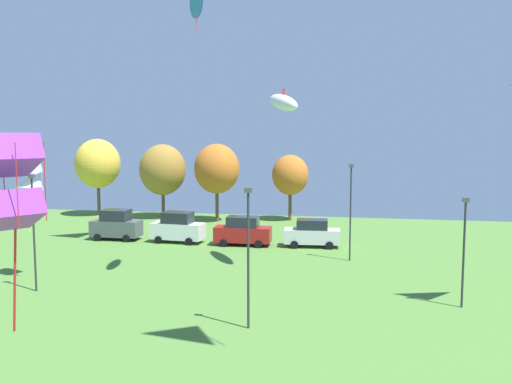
% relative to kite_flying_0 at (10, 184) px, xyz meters
% --- Properties ---
extents(kite_flying_0, '(1.51, 1.47, 4.14)m').
position_rel_kite_flying_0_xyz_m(kite_flying_0, '(0.00, 0.00, 0.00)').
color(kite_flying_0, purple).
extents(kite_flying_1, '(3.10, 4.53, 1.79)m').
position_rel_kite_flying_0_xyz_m(kite_flying_1, '(2.02, 26.45, 3.12)').
color(kite_flying_1, white).
extents(kite_flying_3, '(1.45, 1.52, 4.40)m').
position_rel_kite_flying_0_xyz_m(kite_flying_3, '(-13.18, 20.77, -1.79)').
color(kite_flying_3, white).
extents(kite_flying_4, '(1.89, 3.68, 2.37)m').
position_rel_kite_flying_0_xyz_m(kite_flying_4, '(-2.52, 21.76, 8.62)').
color(kite_flying_4, blue).
extents(parked_car_leftmost, '(4.26, 2.06, 2.65)m').
position_rel_kite_flying_0_xyz_m(parked_car_leftmost, '(-13.61, 33.89, -6.89)').
color(parked_car_leftmost, '#4C5156').
rests_on(parked_car_leftmost, ground).
extents(parked_car_second_from_left, '(4.57, 2.25, 2.62)m').
position_rel_kite_flying_0_xyz_m(parked_car_second_from_left, '(-7.92, 33.65, -6.90)').
color(parked_car_second_from_left, silver).
rests_on(parked_car_second_from_left, ground).
extents(parked_car_third_from_left, '(4.70, 2.06, 2.42)m').
position_rel_kite_flying_0_xyz_m(parked_car_third_from_left, '(-2.23, 33.49, -6.98)').
color(parked_car_third_from_left, maroon).
rests_on(parked_car_third_from_left, ground).
extents(parked_car_rightmost_in_row, '(4.63, 2.18, 2.27)m').
position_rel_kite_flying_0_xyz_m(parked_car_rightmost_in_row, '(3.46, 33.89, -7.04)').
color(parked_car_rightmost_in_row, silver).
rests_on(parked_car_rightmost_in_row, ground).
extents(light_post_0, '(0.36, 0.20, 5.89)m').
position_rel_kite_flying_0_xyz_m(light_post_0, '(12.55, 19.73, -4.83)').
color(light_post_0, '#2D2D33').
rests_on(light_post_0, ground).
extents(light_post_1, '(0.36, 0.20, 6.89)m').
position_rel_kite_flying_0_xyz_m(light_post_1, '(-11.48, 18.38, -4.32)').
color(light_post_1, '#2D2D33').
rests_on(light_post_1, ground).
extents(light_post_2, '(0.36, 0.20, 6.72)m').
position_rel_kite_flying_0_xyz_m(light_post_2, '(1.98, 14.61, -4.40)').
color(light_post_2, '#2D2D33').
rests_on(light_post_2, ground).
extents(light_post_3, '(0.36, 0.20, 7.05)m').
position_rel_kite_flying_0_xyz_m(light_post_3, '(6.56, 29.51, -4.24)').
color(light_post_3, '#2D2D33').
rests_on(light_post_3, ground).
extents(treeline_tree_0, '(5.04, 5.04, 8.66)m').
position_rel_kite_flying_0_xyz_m(treeline_tree_0, '(-21.80, 47.04, -2.30)').
color(treeline_tree_0, brown).
rests_on(treeline_tree_0, ground).
extents(treeline_tree_1, '(5.06, 5.06, 8.10)m').
position_rel_kite_flying_0_xyz_m(treeline_tree_1, '(-13.90, 46.48, -2.86)').
color(treeline_tree_1, brown).
rests_on(treeline_tree_1, ground).
extents(treeline_tree_2, '(4.74, 4.74, 8.19)m').
position_rel_kite_flying_0_xyz_m(treeline_tree_2, '(-7.45, 45.16, -2.60)').
color(treeline_tree_2, brown).
rests_on(treeline_tree_2, ground).
extents(treeline_tree_3, '(3.88, 3.88, 7.01)m').
position_rel_kite_flying_0_xyz_m(treeline_tree_3, '(0.05, 47.27, -3.31)').
color(treeline_tree_3, brown).
rests_on(treeline_tree_3, ground).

